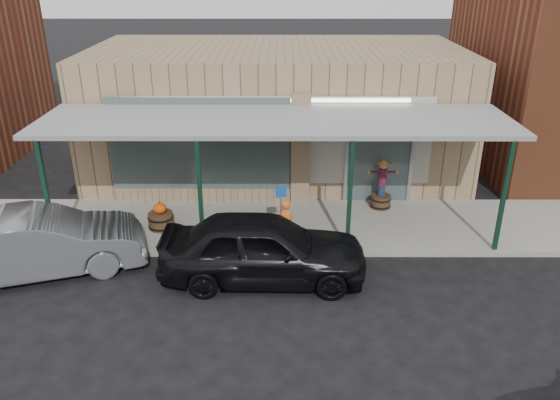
{
  "coord_description": "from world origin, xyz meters",
  "views": [
    {
      "loc": [
        0.15,
        -9.86,
        6.84
      ],
      "look_at": [
        0.12,
        2.6,
        1.29
      ],
      "focal_mm": 35.0,
      "sensor_mm": 36.0,
      "label": 1
    }
  ],
  "objects_px": {
    "barrel_scarecrow": "(381,191)",
    "barrel_pumpkin": "(161,219)",
    "parked_sedan": "(263,248)",
    "car_grey": "(40,243)",
    "handicap_sign": "(281,205)"
  },
  "relations": [
    {
      "from": "barrel_scarecrow",
      "to": "car_grey",
      "type": "height_order",
      "value": "barrel_scarecrow"
    },
    {
      "from": "barrel_scarecrow",
      "to": "barrel_pumpkin",
      "type": "bearing_deg",
      "value": -148.45
    },
    {
      "from": "barrel_pumpkin",
      "to": "parked_sedan",
      "type": "height_order",
      "value": "parked_sedan"
    },
    {
      "from": "parked_sedan",
      "to": "car_grey",
      "type": "height_order",
      "value": "parked_sedan"
    },
    {
      "from": "parked_sedan",
      "to": "barrel_pumpkin",
      "type": "bearing_deg",
      "value": 52.09
    },
    {
      "from": "handicap_sign",
      "to": "car_grey",
      "type": "height_order",
      "value": "handicap_sign"
    },
    {
      "from": "barrel_pumpkin",
      "to": "handicap_sign",
      "type": "relative_size",
      "value": 0.59
    },
    {
      "from": "barrel_scarecrow",
      "to": "parked_sedan",
      "type": "height_order",
      "value": "barrel_scarecrow"
    },
    {
      "from": "barrel_pumpkin",
      "to": "parked_sedan",
      "type": "xyz_separation_m",
      "value": [
        2.83,
        -2.28,
        0.37
      ]
    },
    {
      "from": "barrel_scarecrow",
      "to": "barrel_pumpkin",
      "type": "distance_m",
      "value": 6.28
    },
    {
      "from": "car_grey",
      "to": "parked_sedan",
      "type": "bearing_deg",
      "value": -110.96
    },
    {
      "from": "handicap_sign",
      "to": "barrel_pumpkin",
      "type": "bearing_deg",
      "value": 154.69
    },
    {
      "from": "parked_sedan",
      "to": "car_grey",
      "type": "relative_size",
      "value": 1.01
    },
    {
      "from": "car_grey",
      "to": "barrel_scarecrow",
      "type": "bearing_deg",
      "value": -86.38
    },
    {
      "from": "handicap_sign",
      "to": "barrel_scarecrow",
      "type": "bearing_deg",
      "value": 15.02
    }
  ]
}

